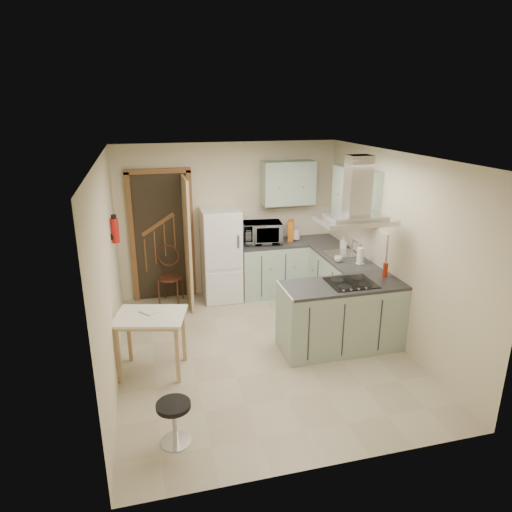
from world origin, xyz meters
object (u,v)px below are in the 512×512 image
object	(u,v)px
peninsula	(342,316)
stool	(175,423)
microwave	(262,233)
bentwood_chair	(170,278)
fridge	(221,255)
drop_leaf_table	(152,344)
extractor_hood	(355,220)

from	to	relation	value
peninsula	stool	size ratio (longest dim) A/B	3.56
stool	microwave	distance (m)	3.80
peninsula	stool	xyz separation A→B (m)	(-2.26, -1.27, -0.23)
microwave	stool	bearing A→B (deg)	-111.22
bentwood_chair	stool	bearing A→B (deg)	-74.07
bentwood_chair	stool	distance (m)	3.30
fridge	microwave	size ratio (longest dim) A/B	2.41
drop_leaf_table	bentwood_chair	bearing A→B (deg)	94.13
fridge	microwave	xyz separation A→B (m)	(0.69, 0.02, 0.32)
peninsula	stool	bearing A→B (deg)	-150.65
fridge	drop_leaf_table	distance (m)	2.32
peninsula	extractor_hood	xyz separation A→B (m)	(0.10, 0.00, 1.27)
drop_leaf_table	fridge	bearing A→B (deg)	73.16
fridge	bentwood_chair	size ratio (longest dim) A/B	1.76
fridge	bentwood_chair	bearing A→B (deg)	177.94
peninsula	drop_leaf_table	bearing A→B (deg)	179.48
extractor_hood	bentwood_chair	world-z (taller)	extractor_hood
peninsula	fridge	bearing A→B (deg)	121.74
peninsula	drop_leaf_table	size ratio (longest dim) A/B	1.95
fridge	peninsula	world-z (taller)	fridge
microwave	bentwood_chair	bearing A→B (deg)	-173.80
peninsula	microwave	size ratio (longest dim) A/B	2.49
extractor_hood	drop_leaf_table	world-z (taller)	extractor_hood
extractor_hood	stool	world-z (taller)	extractor_hood
peninsula	bentwood_chair	distance (m)	2.87
fridge	drop_leaf_table	xyz separation A→B (m)	(-1.18, -1.96, -0.38)
drop_leaf_table	bentwood_chair	world-z (taller)	bentwood_chair
drop_leaf_table	bentwood_chair	xyz separation A→B (m)	(0.36, 1.99, 0.05)
stool	microwave	world-z (taller)	microwave
bentwood_chair	stool	world-z (taller)	bentwood_chair
extractor_hood	microwave	distance (m)	2.20
extractor_hood	microwave	bearing A→B (deg)	107.66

